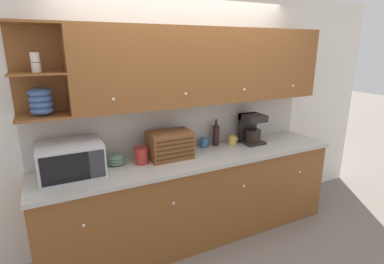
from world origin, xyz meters
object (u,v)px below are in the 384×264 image
Objects in this scene: mug_blue_second at (204,143)px; mug at (232,140)px; wine_glass at (192,139)px; storage_canister at (141,155)px; bowl_stack_on_counter at (116,160)px; wine_bottle at (216,134)px; microwave at (71,160)px; bread_box at (170,145)px; coffee_maker at (251,128)px.

mug is (0.34, -0.06, -0.00)m from mug_blue_second.
storage_canister is at bearing -171.87° from wine_glass.
wine_bottle reaches higher than bowl_stack_on_counter.
mug_blue_second reaches higher than bowl_stack_on_counter.
storage_canister is 0.60m from wine_glass.
microwave is 1.74× the size of wine_bottle.
bread_box is at bearing -162.97° from mug_blue_second.
wine_bottle is 0.22m from mug.
wine_glass is at bearing -177.86° from mug.
mug_blue_second is 0.35× the size of wine_bottle.
wine_bottle is 0.89× the size of coffee_maker.
microwave is at bearing -176.40° from mug.
coffee_maker is at bearing -1.03° from bowl_stack_on_counter.
microwave is 0.43m from bowl_stack_on_counter.
coffee_maker reaches higher than mug.
wine_bottle is at bearing 164.23° from mug.
coffee_maker reaches higher than mug_blue_second.
wine_bottle is at bearing -0.62° from mug_blue_second.
bread_box is at bearing 2.84° from storage_canister.
mug is at bearing -15.77° from wine_bottle.
microwave reaches higher than wine_glass.
bowl_stack_on_counter is 1.58m from coffee_maker.
mug_blue_second and mug have the same top height.
wine_glass is at bearing -158.16° from mug_blue_second.
bowl_stack_on_counter is 0.25m from storage_canister.
wine_bottle reaches higher than bread_box.
bread_box is (0.53, -0.07, 0.09)m from bowl_stack_on_counter.
mug_blue_second is (1.41, 0.17, -0.10)m from microwave.
microwave is 1.57m from wine_bottle.
mug_blue_second is at bearing 170.75° from mug.
wine_glass is (0.82, -0.00, 0.10)m from bowl_stack_on_counter.
coffee_maker is (0.42, -0.10, 0.03)m from wine_bottle.
mug_blue_second is 0.17m from wine_bottle.
microwave is 0.63m from storage_canister.
mug_blue_second is (0.47, 0.15, -0.09)m from bread_box.
wine_glass is 0.63× the size of coffee_maker.
microwave is 1.24× the size of bread_box.
mug is at bearing 2.14° from wine_glass.
storage_canister is at bearing -174.70° from mug.
wine_glass reaches higher than mug.
wine_bottle is (0.93, 0.16, 0.05)m from storage_canister.
mug is at bearing -9.25° from mug_blue_second.
coffee_maker is at bearing 1.87° from microwave.
coffee_maker is at bearing -10.14° from mug_blue_second.
bowl_stack_on_counter is 1.35m from mug.
microwave reaches higher than bowl_stack_on_counter.
coffee_maker is at bearing -1.95° from wine_glass.
microwave is at bearing -178.13° from coffee_maker.
storage_canister is (0.23, -0.09, 0.04)m from bowl_stack_on_counter.
bowl_stack_on_counter is at bearing 178.97° from coffee_maker.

